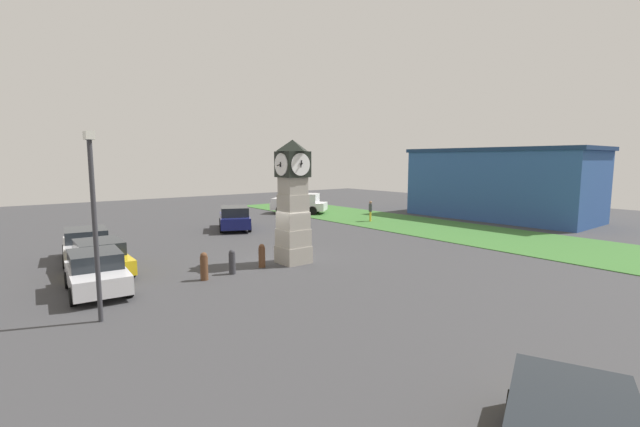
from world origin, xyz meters
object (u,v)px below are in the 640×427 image
(car_silver_hatch, at_px, (235,218))
(street_lamp_near_road, at_px, (94,213))
(clock_tower, at_px, (293,203))
(car_near_tower, at_px, (100,257))
(bollard_mid_row, at_px, (262,255))
(pickup_truck, at_px, (299,204))
(bollard_near_tower, at_px, (281,252))
(car_navy_sedan, at_px, (87,244))
(bollard_end_row, at_px, (204,266))
(pedestrian_near_bench, at_px, (370,210))
(bollard_far_row, at_px, (232,262))
(car_by_building, at_px, (96,272))

(car_silver_hatch, height_order, street_lamp_near_road, street_lamp_near_road)
(clock_tower, distance_m, street_lamp_near_road, 9.24)
(car_silver_hatch, distance_m, street_lamp_near_road, 17.59)
(car_near_tower, relative_size, street_lamp_near_road, 0.76)
(bollard_mid_row, bearing_deg, pickup_truck, 139.87)
(bollard_near_tower, bearing_deg, car_navy_sedan, -130.73)
(clock_tower, bearing_deg, bollard_end_row, -87.20)
(pedestrian_near_bench, bearing_deg, bollard_mid_row, -62.47)
(bollard_mid_row, distance_m, bollard_far_row, 1.61)
(clock_tower, relative_size, bollard_mid_row, 5.38)
(clock_tower, relative_size, street_lamp_near_road, 1.02)
(pedestrian_near_bench, relative_size, street_lamp_near_road, 0.29)
(bollard_near_tower, bearing_deg, bollard_far_row, -79.81)
(car_near_tower, bearing_deg, bollard_end_row, 40.51)
(car_navy_sedan, relative_size, car_near_tower, 1.03)
(bollard_near_tower, relative_size, bollard_far_row, 0.95)
(bollard_near_tower, relative_size, bollard_end_row, 0.88)
(car_silver_hatch, bearing_deg, pickup_truck, 117.57)
(bollard_mid_row, relative_size, car_navy_sedan, 0.24)
(bollard_end_row, relative_size, car_silver_hatch, 0.23)
(car_near_tower, bearing_deg, car_by_building, -13.48)
(bollard_far_row, bearing_deg, bollard_end_row, -83.39)
(car_near_tower, relative_size, pedestrian_near_bench, 2.59)
(pickup_truck, distance_m, pedestrian_near_bench, 7.90)
(clock_tower, relative_size, pedestrian_near_bench, 3.49)
(bollard_end_row, relative_size, car_by_building, 0.29)
(clock_tower, distance_m, car_by_building, 8.62)
(bollard_far_row, bearing_deg, bollard_mid_row, 98.10)
(bollard_far_row, height_order, street_lamp_near_road, street_lamp_near_road)
(bollard_near_tower, xyz_separation_m, bollard_mid_row, (0.28, -1.22, 0.03))
(pedestrian_near_bench, bearing_deg, clock_tower, -58.99)
(car_silver_hatch, relative_size, pedestrian_near_bench, 3.00)
(bollard_mid_row, xyz_separation_m, car_by_building, (-0.57, -6.70, 0.22))
(bollard_mid_row, bearing_deg, car_silver_hatch, 159.45)
(bollard_end_row, bearing_deg, car_navy_sedan, -155.83)
(bollard_far_row, xyz_separation_m, car_silver_hatch, (-10.81, 5.57, 0.29))
(car_near_tower, xyz_separation_m, pedestrian_near_bench, (-4.16, 20.31, 0.22))
(car_navy_sedan, relative_size, pedestrian_near_bench, 2.67)
(bollard_near_tower, xyz_separation_m, car_navy_sedan, (-6.24, -7.24, 0.26))
(clock_tower, bearing_deg, bollard_far_row, -88.78)
(car_silver_hatch, distance_m, pickup_truck, 9.98)
(car_navy_sedan, bearing_deg, bollard_near_tower, 49.27)
(clock_tower, distance_m, car_navy_sedan, 10.37)
(bollard_near_tower, relative_size, car_silver_hatch, 0.20)
(bollard_far_row, relative_size, car_near_tower, 0.25)
(bollard_mid_row, relative_size, street_lamp_near_road, 0.19)
(pedestrian_near_bench, bearing_deg, car_near_tower, -78.43)
(bollard_end_row, distance_m, car_navy_sedan, 7.56)
(street_lamp_near_road, bearing_deg, bollard_far_row, 114.17)
(car_navy_sedan, xyz_separation_m, car_near_tower, (3.24, -0.03, -0.05))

